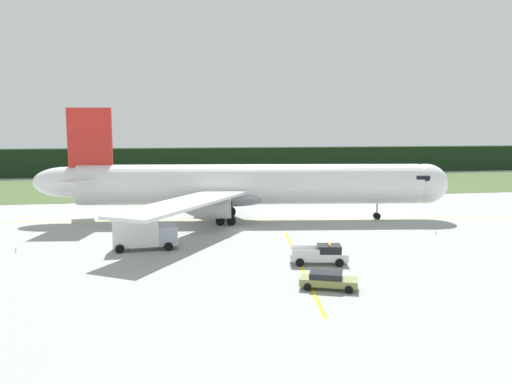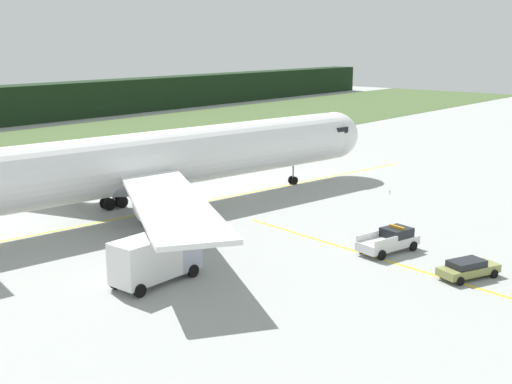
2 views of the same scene
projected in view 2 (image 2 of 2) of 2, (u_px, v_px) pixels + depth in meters
ground at (190, 228)px, 58.18m from camera, size 320.00×320.00×0.00m
taxiway_centerline_main at (163, 210)px, 64.46m from camera, size 73.28×10.80×0.01m
taxiway_centerline_spur at (370, 256)px, 50.81m from camera, size 4.17×27.07×0.01m
airliner at (156, 161)px, 62.99m from camera, size 56.45×46.79×15.23m
ops_pickup_truck at (390, 240)px, 51.62m from camera, size 5.57×3.11×1.94m
catering_truck at (154, 258)px, 44.75m from camera, size 6.50×2.76×3.46m
staff_car at (468, 268)px, 45.97m from camera, size 4.77×3.26×1.30m
apron_cone at (362, 237)px, 54.67m from camera, size 0.49×0.49×0.62m
taxiway_edge_light_east at (390, 192)px, 70.77m from camera, size 0.12×0.12×0.39m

